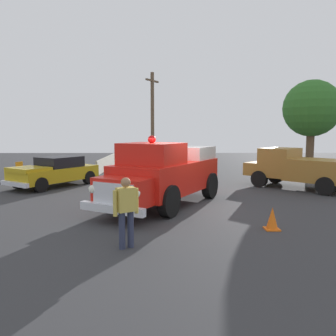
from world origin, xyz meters
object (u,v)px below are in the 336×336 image
Objects in this scene: classic_hot_rod at (54,171)px; spectator_seated at (160,176)px; lawn_chair_by_car at (21,169)px; traffic_cone at (272,219)px; lawn_chair_near_truck at (160,178)px; oak_tree_right at (312,109)px; parked_pickup at (297,168)px; vintage_fire_truck at (165,173)px; spectator_standing at (126,208)px; utility_pole at (152,119)px.

classic_hot_rod is 5.45m from spectator_seated.
lawn_chair_by_car is (2.21, 2.59, -0.16)m from classic_hot_rod.
classic_hot_rod is 11.26m from traffic_cone.
lawn_chair_near_truck is (-1.26, -5.27, -0.16)m from classic_hot_rod.
oak_tree_right reaches higher than lawn_chair_near_truck.
oak_tree_right is 9.39× the size of traffic_cone.
parked_pickup reaches higher than lawn_chair_by_car.
vintage_fire_truck is 7.23m from parked_pickup.
spectator_standing is at bearing -147.10° from lawn_chair_by_car.
classic_hot_rod reaches higher than traffic_cone.
classic_hot_rod reaches higher than lawn_chair_near_truck.
spectator_standing reaches higher than lawn_chair_by_car.
oak_tree_right is at bearing -56.67° from lawn_chair_near_truck.
spectator_seated is 6.83m from traffic_cone.
lawn_chair_near_truck is 0.17m from spectator_seated.
parked_pickup is at bearing -93.39° from classic_hot_rod.
spectator_seated reaches higher than traffic_cone.
lawn_chair_near_truck is 8.59m from lawn_chair_by_car.
utility_pole is (12.78, 0.92, 2.44)m from vintage_fire_truck.
lawn_chair_by_car reaches higher than traffic_cone.
traffic_cone is at bearing -136.93° from vintage_fire_truck.
traffic_cone is at bearing -166.27° from utility_pole.
utility_pole is 16.78m from traffic_cone.
spectator_standing reaches higher than classic_hot_rod.
parked_pickup is 6.55m from spectator_seated.
spectator_seated is at bearing -114.61° from lawn_chair_by_car.
utility_pole is (9.82, 0.71, 3.05)m from lawn_chair_near_truck.
spectator_seated is at bearing -179.94° from lawn_chair_near_truck.
traffic_cone is at bearing -131.26° from classic_hot_rod.
lawn_chair_by_car is 8.65m from spectator_seated.
parked_pickup is 4.60× the size of lawn_chair_near_truck.
classic_hot_rod is 10.11m from utility_pole.
spectator_standing reaches higher than traffic_cone.
vintage_fire_truck is at bearing -128.57° from lawn_chair_by_car.
traffic_cone is (-6.16, -3.19, -0.28)m from lawn_chair_near_truck.
vintage_fire_truck is 13.48m from oak_tree_right.
spectator_seated is at bearing 4.14° from vintage_fire_truck.
traffic_cone is (-3.19, -2.99, -0.89)m from vintage_fire_truck.
lawn_chair_by_car is 18.00m from oak_tree_right.
oak_tree_right is at bearing -80.81° from lawn_chair_by_car.
traffic_cone is at bearing -152.10° from spectator_seated.
traffic_cone is (-9.63, -11.05, -0.28)m from lawn_chair_by_car.
vintage_fire_truck is at bearing -11.11° from spectator_standing.
traffic_cone is at bearing 152.89° from oak_tree_right.
spectator_standing is at bearing 168.89° from vintage_fire_truck.
spectator_standing is at bearing -152.75° from classic_hot_rod.
classic_hot_rod is at bearing 76.51° from lawn_chair_near_truck.
parked_pickup is 2.80× the size of spectator_standing.
vintage_fire_truck reaches higher than lawn_chair_near_truck.
spectator_seated is (2.83, 0.20, -0.50)m from vintage_fire_truck.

